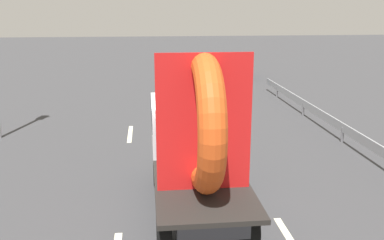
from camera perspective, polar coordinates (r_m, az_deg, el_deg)
The scene contains 7 objects.
ground_plane at distance 10.89m, azimuth 0.79°, elevation -10.73°, with size 120.00×120.00×0.00m, color #38383A.
flatbed_truck at distance 10.17m, azimuth 0.35°, elevation -2.02°, with size 2.02×5.37×3.88m.
distant_sedan at distance 28.17m, azimuth 3.55°, elevation 6.81°, with size 1.76×4.12×1.34m.
guardrail at distance 17.78m, azimuth 16.89°, elevation 0.69°, with size 0.10×15.66×0.71m.
lane_dash_left_far at distance 16.44m, azimuth -8.28°, elevation -1.85°, with size 2.19×0.16×0.01m, color beige.
lane_dash_right_far at distance 16.15m, azimuth 4.48°, elevation -2.05°, with size 2.53×0.16×0.01m, color beige.
oncoming_car at distance 29.61m, azimuth 5.24°, elevation 7.15°, with size 1.73×4.05×1.32m.
Camera 1 is at (-1.19, -9.73, 4.73)m, focal length 39.87 mm.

